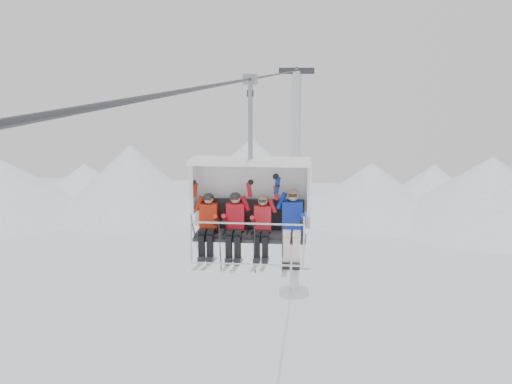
# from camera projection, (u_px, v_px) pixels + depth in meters

# --- Properties ---
(ridgeline) EXTENTS (72.00, 21.00, 7.00)m
(ridgeline) POSITION_uv_depth(u_px,v_px,m) (287.00, 187.00, 57.87)
(ridgeline) COLOR white
(ridgeline) RESTS_ON ground
(lift_tower_right) EXTENTS (2.00, 1.80, 13.48)m
(lift_tower_right) POSITION_uv_depth(u_px,v_px,m) (295.00, 201.00, 37.58)
(lift_tower_right) COLOR silver
(lift_tower_right) RESTS_ON ground
(haul_cable) EXTENTS (0.06, 50.00, 0.06)m
(haul_cable) POSITION_uv_depth(u_px,v_px,m) (256.00, 78.00, 14.65)
(haul_cable) COLOR #313136
(haul_cable) RESTS_ON lift_tower_left
(chairlift_carrier) EXTENTS (2.61, 1.17, 3.98)m
(chairlift_carrier) POSITION_uv_depth(u_px,v_px,m) (251.00, 197.00, 14.15)
(chairlift_carrier) COLOR black
(chairlift_carrier) RESTS_ON haul_cable
(skier_far_left) EXTENTS (0.39, 1.69, 1.56)m
(skier_far_left) POSITION_uv_depth(u_px,v_px,m) (208.00, 223.00, 14.04)
(skier_far_left) COLOR #B4250F
(skier_far_left) RESTS_ON chairlift_carrier
(skier_center_left) EXTENTS (0.40, 1.69, 1.60)m
(skier_center_left) POSITION_uv_depth(u_px,v_px,m) (235.00, 223.00, 13.98)
(skier_center_left) COLOR red
(skier_center_left) RESTS_ON chairlift_carrier
(skier_center_right) EXTENTS (0.38, 1.69, 1.52)m
(skier_center_right) POSITION_uv_depth(u_px,v_px,m) (262.00, 225.00, 13.91)
(skier_center_right) COLOR red
(skier_center_right) RESTS_ON chairlift_carrier
(skier_far_right) EXTENTS (0.45, 1.69, 1.76)m
(skier_far_right) POSITION_uv_depth(u_px,v_px,m) (292.00, 222.00, 13.85)
(skier_far_right) COLOR #122B9B
(skier_far_right) RESTS_ON chairlift_carrier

